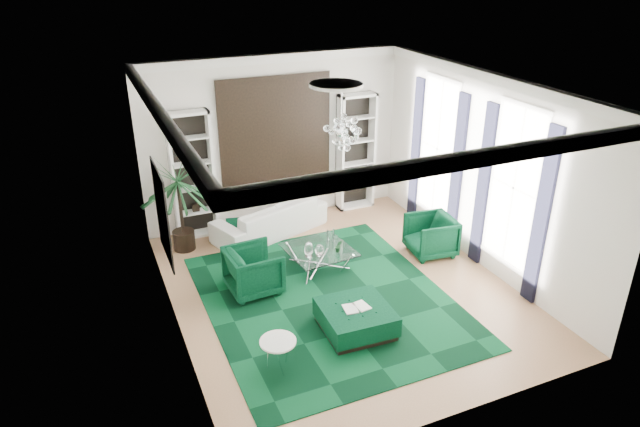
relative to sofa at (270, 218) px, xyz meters
name	(u,v)px	position (x,y,z in m)	size (l,w,h in m)	color
floor	(340,289)	(0.45, -2.73, -0.39)	(6.00, 7.00, 0.02)	tan
ceiling	(344,86)	(0.45, -2.73, 3.43)	(6.00, 7.00, 0.02)	white
wall_back	(275,140)	(0.45, 0.78, 1.52)	(6.00, 0.02, 3.80)	silver
wall_front	(465,299)	(0.45, -6.24, 1.52)	(6.00, 0.02, 3.80)	silver
wall_left	(167,226)	(-2.56, -2.73, 1.52)	(0.02, 7.00, 3.80)	silver
wall_right	(483,171)	(3.46, -2.73, 1.52)	(0.02, 7.00, 3.80)	silver
crown_molding	(344,93)	(0.45, -2.73, 3.32)	(6.00, 7.00, 0.18)	white
ceiling_medallion	(336,85)	(0.45, -2.43, 3.39)	(0.90, 0.90, 0.05)	white
tapestry	(276,140)	(0.45, 0.73, 1.52)	(2.50, 0.06, 2.80)	black
shelving_left	(193,176)	(-1.50, 0.58, 1.02)	(0.90, 0.38, 2.80)	white
shelving_right	(356,152)	(2.40, 0.58, 1.02)	(0.90, 0.38, 2.80)	white
painting	(163,214)	(-2.52, -2.13, 1.47)	(0.04, 1.30, 1.60)	black
window_near	(514,188)	(3.44, -3.63, 1.52)	(0.03, 1.10, 2.90)	white
curtain_near_a	(541,218)	(3.41, -4.41, 1.27)	(0.07, 0.30, 3.25)	black
curtain_near_b	(483,186)	(3.41, -2.85, 1.27)	(0.07, 0.30, 3.25)	black
window_far	(438,149)	(3.44, -1.23, 1.52)	(0.03, 1.10, 2.90)	white
curtain_far_a	(457,172)	(3.41, -2.01, 1.27)	(0.07, 0.30, 3.25)	black
curtain_far_b	(416,149)	(3.41, -0.45, 1.27)	(0.07, 0.30, 3.25)	black
rug	(327,299)	(0.07, -2.97, -0.37)	(4.20, 5.00, 0.02)	black
sofa	(270,218)	(0.00, 0.00, 0.00)	(2.58, 1.01, 0.75)	silver
armchair_left	(254,270)	(-1.04, -2.14, 0.05)	(0.92, 0.95, 0.86)	black
armchair_right	(431,236)	(2.75, -2.22, 0.04)	(0.89, 0.91, 0.83)	black
coffee_table	(319,258)	(0.40, -1.84, -0.17)	(1.21, 1.21, 0.42)	white
ottoman_side	(245,232)	(-0.60, -0.07, -0.20)	(0.80, 0.80, 0.35)	black
ottoman_front	(356,319)	(0.13, -3.99, -0.15)	(1.12, 1.12, 0.45)	black
book	(356,307)	(0.13, -3.99, 0.09)	(0.44, 0.29, 0.03)	white
side_table	(278,356)	(-1.37, -4.40, -0.11)	(0.55, 0.55, 0.53)	white
palm	(179,195)	(-1.91, 0.02, 0.87)	(1.56, 1.56, 2.50)	#174522
chandelier	(341,133)	(0.69, -2.15, 2.47)	(0.77, 0.77, 0.69)	white
table_plant	(338,246)	(0.70, -2.10, 0.17)	(0.14, 0.12, 0.26)	#174522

